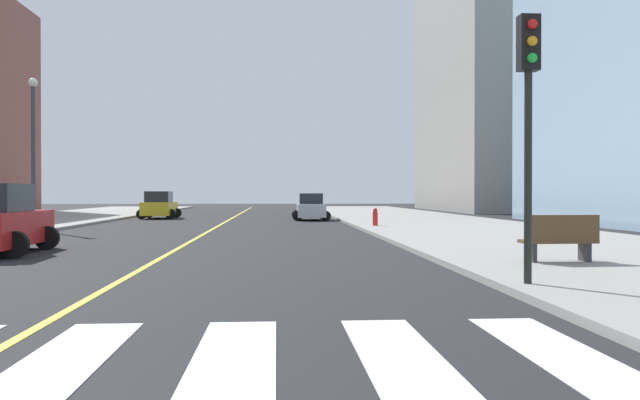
# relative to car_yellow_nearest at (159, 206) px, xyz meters

# --- Properties ---
(sidewalk_kerb_east) EXTENTS (10.00, 120.00, 0.15)m
(sidewalk_kerb_east) POSITION_rel_car_yellow_nearest_xyz_m (17.30, -24.10, -0.82)
(sidewalk_kerb_east) COLOR gray
(sidewalk_kerb_east) RESTS_ON ground
(lane_divider_paint) EXTENTS (0.16, 80.00, 0.01)m
(lane_divider_paint) POSITION_rel_car_yellow_nearest_xyz_m (5.10, -4.10, -0.89)
(lane_divider_paint) COLOR yellow
(lane_divider_paint) RESTS_ON ground
(parking_garage_concrete) EXTENTS (18.00, 24.00, 27.42)m
(parking_garage_concrete) POSITION_rel_car_yellow_nearest_xyz_m (33.96, 19.39, 12.81)
(parking_garage_concrete) COLOR gray
(parking_garage_concrete) RESTS_ON ground
(car_yellow_nearest) EXTENTS (2.69, 4.30, 1.92)m
(car_yellow_nearest) POSITION_rel_car_yellow_nearest_xyz_m (0.00, 0.00, 0.00)
(car_yellow_nearest) COLOR gold
(car_yellow_nearest) RESTS_ON ground
(car_silver_second) EXTENTS (2.51, 4.00, 1.78)m
(car_silver_second) POSITION_rel_car_yellow_nearest_xyz_m (10.55, -3.56, -0.07)
(car_silver_second) COLOR #B7B7BC
(car_silver_second) RESTS_ON ground
(traffic_light_near_corner) EXTENTS (0.36, 0.41, 4.83)m
(traffic_light_near_corner) POSITION_rel_car_yellow_nearest_xyz_m (12.79, -35.60, 2.65)
(traffic_light_near_corner) COLOR black
(traffic_light_near_corner) RESTS_ON sidewalk_kerb_east
(park_bench) EXTENTS (1.82, 0.64, 1.12)m
(park_bench) POSITION_rel_car_yellow_nearest_xyz_m (14.98, -31.95, -0.21)
(park_bench) COLOR brown
(park_bench) RESTS_ON sidewalk_kerb_east
(fire_hydrant) EXTENTS (0.26, 0.26, 0.89)m
(fire_hydrant) POSITION_rel_car_yellow_nearest_xyz_m (13.25, -14.20, -0.32)
(fire_hydrant) COLOR red
(fire_hydrant) RESTS_ON sidewalk_kerb_east
(street_lamp) EXTENTS (0.44, 0.44, 7.15)m
(street_lamp) POSITION_rel_car_yellow_nearest_xyz_m (-3.35, -14.84, 3.49)
(street_lamp) COLOR #38383D
(street_lamp) RESTS_ON sidewalk_kerb_west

